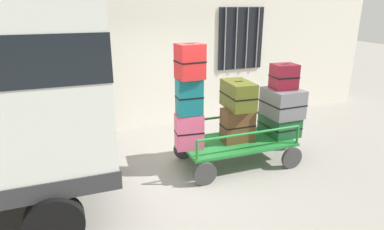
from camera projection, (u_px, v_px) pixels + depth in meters
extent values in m
plane|color=gray|center=(190.00, 166.00, 6.09)|extent=(40.00, 40.00, 0.00)
cube|color=silver|center=(152.00, 19.00, 7.50)|extent=(12.00, 0.30, 5.00)
cube|color=black|center=(70.00, 45.00, 6.91)|extent=(1.20, 0.04, 1.50)
cylinder|color=gray|center=(47.00, 47.00, 6.73)|extent=(0.03, 0.03, 1.50)
cylinder|color=gray|center=(63.00, 46.00, 6.83)|extent=(0.03, 0.03, 1.50)
cylinder|color=gray|center=(78.00, 45.00, 6.93)|extent=(0.03, 0.03, 1.50)
cylinder|color=gray|center=(93.00, 45.00, 7.03)|extent=(0.03, 0.03, 1.50)
cube|color=black|center=(241.00, 39.00, 8.24)|extent=(1.20, 0.04, 1.50)
cylinder|color=gray|center=(225.00, 40.00, 8.06)|extent=(0.03, 0.03, 1.50)
cylinder|color=gray|center=(236.00, 39.00, 8.16)|extent=(0.03, 0.03, 1.50)
cylinder|color=gray|center=(247.00, 39.00, 8.26)|extent=(0.03, 0.03, 1.50)
cylinder|color=gray|center=(257.00, 38.00, 8.36)|extent=(0.03, 0.03, 1.50)
cylinder|color=black|center=(55.00, 223.00, 3.96)|extent=(0.70, 0.22, 0.70)
cube|color=#1E722D|center=(237.00, 142.00, 6.07)|extent=(2.01, 1.01, 0.05)
cylinder|color=#383838|center=(292.00, 158.00, 5.96)|extent=(0.40, 0.06, 0.40)
cylinder|color=#383838|center=(261.00, 137.00, 6.89)|extent=(0.40, 0.06, 0.40)
cylinder|color=#383838|center=(205.00, 174.00, 5.40)|extent=(0.40, 0.06, 0.40)
cylinder|color=#383838|center=(184.00, 149.00, 6.33)|extent=(0.40, 0.06, 0.40)
cylinder|color=#1E722D|center=(297.00, 135.00, 5.92)|extent=(0.04, 0.04, 0.32)
cylinder|color=#1E722D|center=(269.00, 119.00, 6.75)|extent=(0.04, 0.04, 0.32)
cylinder|color=#1E722D|center=(197.00, 150.00, 5.28)|extent=(0.04, 0.04, 0.32)
cylinder|color=#1E722D|center=(179.00, 131.00, 6.11)|extent=(0.04, 0.04, 0.32)
cylinder|color=#1E722D|center=(251.00, 133.00, 5.55)|extent=(1.93, 0.04, 0.04)
cylinder|color=#1E722D|center=(226.00, 116.00, 6.38)|extent=(1.93, 0.04, 0.04)
cube|color=#CC4C72|center=(189.00, 131.00, 5.67)|extent=(0.49, 0.33, 0.61)
cube|color=black|center=(189.00, 131.00, 5.67)|extent=(0.50, 0.34, 0.02)
cube|color=black|center=(189.00, 115.00, 5.58)|extent=(0.16, 0.05, 0.02)
cube|color=#0F5960|center=(189.00, 97.00, 5.47)|extent=(0.42, 0.28, 0.61)
cube|color=black|center=(189.00, 97.00, 5.47)|extent=(0.43, 0.29, 0.02)
cube|color=black|center=(189.00, 79.00, 5.37)|extent=(0.15, 0.04, 0.02)
cube|color=#B21E1E|center=(190.00, 61.00, 5.25)|extent=(0.44, 0.39, 0.56)
cube|color=black|center=(190.00, 61.00, 5.25)|extent=(0.45, 0.40, 0.02)
cube|color=black|center=(190.00, 44.00, 5.16)|extent=(0.15, 0.04, 0.02)
cube|color=brown|center=(238.00, 125.00, 5.97)|extent=(0.57, 0.32, 0.62)
cube|color=black|center=(238.00, 125.00, 5.97)|extent=(0.58, 0.33, 0.02)
cube|color=black|center=(238.00, 109.00, 5.87)|extent=(0.16, 0.03, 0.02)
cube|color=#4C5119|center=(238.00, 95.00, 5.82)|extent=(0.45, 0.72, 0.47)
cube|color=black|center=(238.00, 95.00, 5.82)|extent=(0.46, 0.73, 0.02)
cube|color=black|center=(239.00, 82.00, 5.74)|extent=(0.15, 0.04, 0.02)
cube|color=#194C28|center=(279.00, 125.00, 6.35)|extent=(0.56, 0.70, 0.36)
cube|color=black|center=(279.00, 125.00, 6.35)|extent=(0.57, 0.71, 0.02)
cube|color=black|center=(280.00, 116.00, 6.29)|extent=(0.16, 0.04, 0.02)
cube|color=slate|center=(283.00, 103.00, 6.17)|extent=(0.62, 0.68, 0.52)
cube|color=black|center=(283.00, 103.00, 6.17)|extent=(0.63, 0.69, 0.02)
cube|color=black|center=(284.00, 89.00, 6.09)|extent=(0.16, 0.04, 0.02)
cube|color=maroon|center=(284.00, 76.00, 6.04)|extent=(0.46, 0.39, 0.45)
cube|color=black|center=(284.00, 76.00, 6.04)|extent=(0.47, 0.40, 0.02)
cube|color=black|center=(285.00, 64.00, 5.97)|extent=(0.15, 0.04, 0.02)
ellipsoid|color=black|center=(287.00, 138.00, 6.79)|extent=(0.27, 0.19, 0.44)
cube|color=black|center=(289.00, 142.00, 6.72)|extent=(0.14, 0.06, 0.15)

